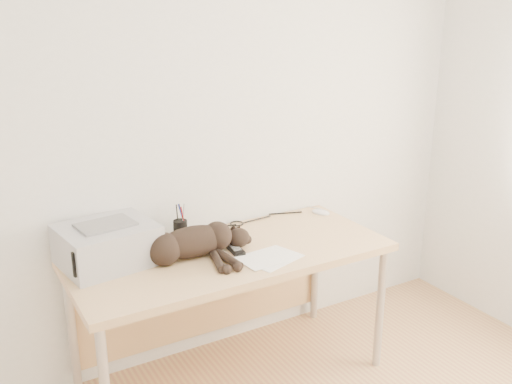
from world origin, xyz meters
TOP-DOWN VIEW (x-y plane):
  - wall_back at (0.00, 1.75)m, footprint 3.50×0.00m
  - desk at (0.00, 1.48)m, footprint 1.60×0.70m
  - printer at (-0.57, 1.56)m, footprint 0.47×0.42m
  - papers at (0.12, 1.21)m, footprint 0.32×0.26m
  - cat at (-0.21, 1.42)m, footprint 0.72×0.34m
  - mug at (-0.32, 1.64)m, footprint 0.15×0.15m
  - pen_cup at (-0.15, 1.67)m, footprint 0.07×0.07m
  - remote_grey at (0.03, 1.52)m, footprint 0.13×0.20m
  - remote_black at (0.02, 1.40)m, footprint 0.07×0.20m
  - mouse at (0.72, 1.61)m, footprint 0.11×0.13m
  - cable_tangle at (0.00, 1.70)m, footprint 1.36×0.08m

SIDE VIEW (x-z plane):
  - desk at x=0.00m, z-range 0.24..0.98m
  - papers at x=0.12m, z-range 0.74..0.75m
  - cable_tangle at x=0.00m, z-range 0.74..0.75m
  - remote_black at x=0.02m, z-range 0.74..0.76m
  - remote_grey at x=0.03m, z-range 0.74..0.76m
  - mouse at x=0.72m, z-range 0.74..0.78m
  - mug at x=-0.32m, z-range 0.74..0.84m
  - pen_cup at x=-0.15m, z-range 0.70..0.89m
  - cat at x=-0.21m, z-range 0.73..0.89m
  - printer at x=-0.57m, z-range 0.74..0.94m
  - wall_back at x=0.00m, z-range -0.45..3.05m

